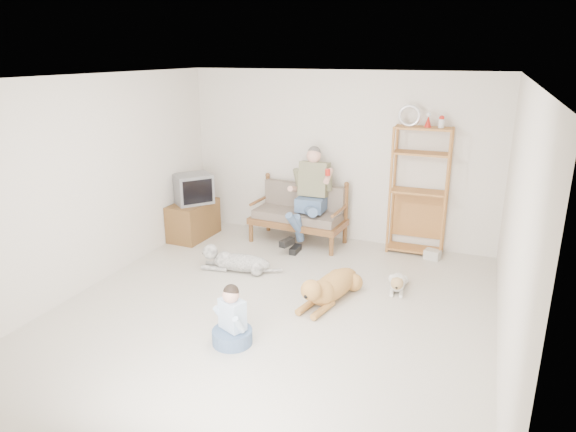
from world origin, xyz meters
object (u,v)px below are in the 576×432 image
at_px(etagere, 419,190).
at_px(golden_retriever, 329,287).
at_px(tv_stand, 193,220).
at_px(loveseat, 299,212).

height_order(etagere, golden_retriever, etagere).
height_order(etagere, tv_stand, etagere).
height_order(loveseat, golden_retriever, loveseat).
bearing_deg(tv_stand, golden_retriever, -23.95).
bearing_deg(etagere, golden_retriever, -110.20).
distance_m(tv_stand, golden_retriever, 3.11).
xyz_separation_m(etagere, tv_stand, (-3.53, -0.65, -0.69)).
bearing_deg(etagere, loveseat, -174.39).
bearing_deg(golden_retriever, tv_stand, 166.39).
distance_m(etagere, tv_stand, 3.65).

